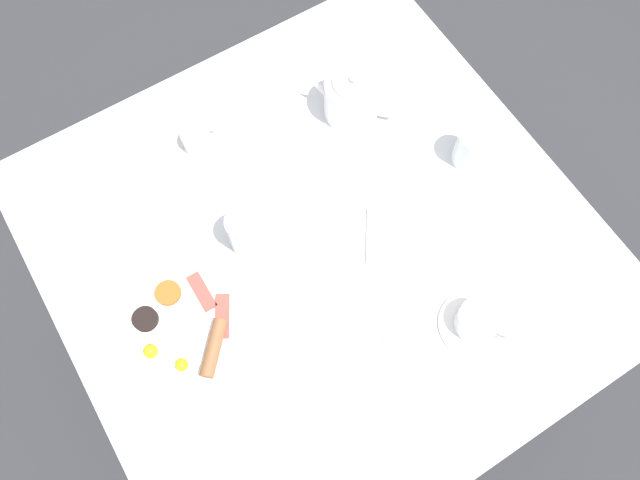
{
  "coord_description": "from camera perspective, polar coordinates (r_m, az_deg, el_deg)",
  "views": [
    {
      "loc": [
        -0.25,
        -0.41,
        1.98
      ],
      "look_at": [
        0.0,
        0.0,
        0.77
      ],
      "focal_mm": 35.0,
      "sensor_mm": 36.0,
      "label": 1
    }
  ],
  "objects": [
    {
      "name": "water_glass_tall",
      "position": [
        1.28,
        -6.81,
        0.76
      ],
      "size": [
        0.07,
        0.07,
        0.11
      ],
      "color": "white",
      "rests_on": "table"
    },
    {
      "name": "water_glass_short",
      "position": [
        1.4,
        13.64,
        8.36
      ],
      "size": [
        0.07,
        0.07,
        0.1
      ],
      "color": "white",
      "rests_on": "table"
    },
    {
      "name": "napkin_folded",
      "position": [
        1.33,
        7.42,
        0.29
      ],
      "size": [
        0.19,
        0.18,
        0.01
      ],
      "rotation": [
        0.0,
        0.0,
        5.68
      ],
      "color": "white",
      "rests_on": "table"
    },
    {
      "name": "creamer_jug",
      "position": [
        1.43,
        -11.18,
        9.07
      ],
      "size": [
        0.08,
        0.06,
        0.05
      ],
      "color": "white",
      "rests_on": "table"
    },
    {
      "name": "ground_plane",
      "position": [
        2.04,
        0.0,
        -8.08
      ],
      "size": [
        8.0,
        8.0,
        0.0
      ],
      "primitive_type": "plane",
      "color": "#333338"
    },
    {
      "name": "teapot_near",
      "position": [
        1.42,
        3.01,
        12.93
      ],
      "size": [
        0.16,
        0.17,
        0.13
      ],
      "rotation": [
        0.0,
        0.0,
        2.3
      ],
      "color": "white",
      "rests_on": "table"
    },
    {
      "name": "spoon_for_tea",
      "position": [
        1.5,
        -6.74,
        12.87
      ],
      "size": [
        0.14,
        0.05,
        0.0
      ],
      "rotation": [
        0.0,
        0.0,
        1.83
      ],
      "color": "silver",
      "rests_on": "table"
    },
    {
      "name": "breakfast_plate",
      "position": [
        1.28,
        -12.26,
        -7.96
      ],
      "size": [
        0.3,
        0.3,
        0.04
      ],
      "color": "white",
      "rests_on": "table"
    },
    {
      "name": "table",
      "position": [
        1.38,
        0.0,
        -1.32
      ],
      "size": [
        1.09,
        1.09,
        0.75
      ],
      "color": "silver",
      "rests_on": "ground_plane"
    },
    {
      "name": "knife_by_plate",
      "position": [
        1.45,
        -20.13,
        3.99
      ],
      "size": [
        0.19,
        0.11,
        0.0
      ],
      "rotation": [
        0.0,
        0.0,
        5.2
      ],
      "color": "silver",
      "rests_on": "table"
    },
    {
      "name": "teacup_with_saucer_left",
      "position": [
        1.28,
        14.15,
        -7.29
      ],
      "size": [
        0.14,
        0.14,
        0.06
      ],
      "color": "white",
      "rests_on": "table"
    },
    {
      "name": "fork_by_plate",
      "position": [
        1.27,
        5.37,
        -7.85
      ],
      "size": [
        0.02,
        0.17,
        0.0
      ],
      "rotation": [
        0.0,
        0.0,
        0.02
      ],
      "color": "silver",
      "rests_on": "table"
    }
  ]
}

